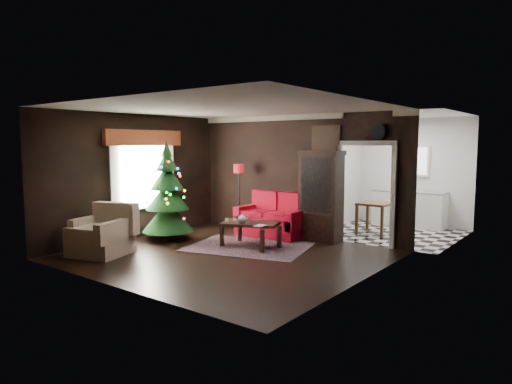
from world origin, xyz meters
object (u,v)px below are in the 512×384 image
Objects in this scene: armchair at (101,231)px; wall_clock at (378,132)px; coffee_table at (250,234)px; teapot at (242,219)px; floor_lamp at (239,197)px; christmas_tree at (167,193)px; kitchen_table at (374,218)px; loveseat at (272,215)px; curio_cabinet at (321,198)px.

wall_clock reaches higher than armchair.
coffee_table is 3.36m from wall_clock.
coffee_table is 3.57× the size of wall_clock.
floor_lamp is at bearing 131.34° from teapot.
christmas_tree is 2.10× the size of armchair.
wall_clock is at bearing -66.25° from kitchen_table.
loveseat is at bearing 48.70° from armchair.
floor_lamp is at bearing -150.27° from kitchen_table.
loveseat is at bearing 47.55° from christmas_tree.
loveseat is 2.45m from kitchen_table.
christmas_tree is 4.70m from wall_clock.
curio_cabinet is (1.15, 0.22, 0.45)m from loveseat.
coffee_table is (1.35, -1.27, -0.56)m from floor_lamp.
teapot is at bearing -115.70° from kitchen_table.
christmas_tree is (-0.58, -1.79, 0.22)m from floor_lamp.
loveseat is at bearing 101.36° from teapot.
teapot is 3.48m from kitchen_table.
loveseat is at bearing -1.85° from floor_lamp.
wall_clock reaches higher than curio_cabinet.
floor_lamp is 3.58m from armchair.
christmas_tree is at bearing 73.86° from armchair.
kitchen_table is at bearing 62.79° from coffee_table.
wall_clock is at bearing 8.53° from curio_cabinet.
teapot is at bearing 30.08° from armchair.
christmas_tree is at bearing -151.41° from wall_clock.
coffee_table is 5.75× the size of teapot.
floor_lamp is at bearing -173.81° from wall_clock.
armchair reaches higher than coffee_table.
floor_lamp reaches higher than loveseat.
coffee_table is at bearing -117.21° from kitchen_table.
loveseat is 0.89× the size of curio_cabinet.
wall_clock is at bearing 42.39° from teapot.
wall_clock is (1.20, 0.18, 1.43)m from curio_cabinet.
coffee_table is (0.32, -1.23, -0.23)m from loveseat.
teapot is 3.29m from wall_clock.
loveseat is at bearing -170.34° from wall_clock.
curio_cabinet is 1.81m from coffee_table.
kitchen_table is (1.80, 1.65, -0.12)m from loveseat.
wall_clock is at bearing 38.79° from coffee_table.
floor_lamp is at bearing 178.15° from loveseat.
curio_cabinet is 1.67m from kitchen_table.
loveseat is 1.05× the size of floor_lamp.
armchair is at bearing -133.04° from teapot.
kitchen_table is at bearing 29.73° from floor_lamp.
armchair is at bearing -114.43° from loveseat.
curio_cabinet is at bearing -171.47° from wall_clock.
loveseat is 2.44m from christmas_tree.
curio_cabinet is at bearing -114.44° from kitchen_table.
curio_cabinet is 4.63m from armchair.
christmas_tree is at bearing -164.81° from coffee_table.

